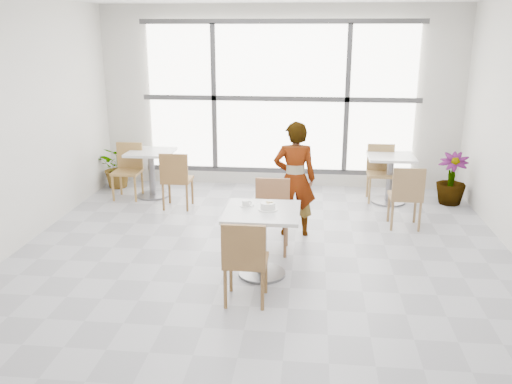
# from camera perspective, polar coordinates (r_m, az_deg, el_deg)

# --- Properties ---
(floor) EXTENTS (7.00, 7.00, 0.00)m
(floor) POSITION_cam_1_polar(r_m,az_deg,el_deg) (6.22, 0.29, -8.05)
(floor) COLOR #9E9EA5
(floor) RESTS_ON ground
(wall_back) EXTENTS (6.00, 0.00, 6.00)m
(wall_back) POSITION_cam_1_polar(r_m,az_deg,el_deg) (9.21, 2.53, 9.79)
(wall_back) COLOR silver
(wall_back) RESTS_ON ground
(wall_front) EXTENTS (6.00, 0.00, 6.00)m
(wall_front) POSITION_cam_1_polar(r_m,az_deg,el_deg) (2.46, -8.02, -10.22)
(wall_front) COLOR silver
(wall_front) RESTS_ON ground
(window) EXTENTS (4.60, 0.07, 2.52)m
(window) POSITION_cam_1_polar(r_m,az_deg,el_deg) (9.14, 2.51, 9.74)
(window) COLOR white
(window) RESTS_ON ground
(main_table) EXTENTS (0.80, 0.80, 0.75)m
(main_table) POSITION_cam_1_polar(r_m,az_deg,el_deg) (5.89, 0.63, -4.02)
(main_table) COLOR silver
(main_table) RESTS_ON ground
(chair_near) EXTENTS (0.42, 0.42, 0.87)m
(chair_near) POSITION_cam_1_polar(r_m,az_deg,el_deg) (5.27, -1.17, -6.85)
(chair_near) COLOR brown
(chair_near) RESTS_ON ground
(chair_far) EXTENTS (0.42, 0.42, 0.87)m
(chair_far) POSITION_cam_1_polar(r_m,az_deg,el_deg) (6.61, 1.66, -1.89)
(chair_far) COLOR #90603D
(chair_far) RESTS_ON ground
(oatmeal_bowl) EXTENTS (0.21, 0.21, 0.09)m
(oatmeal_bowl) POSITION_cam_1_polar(r_m,az_deg,el_deg) (5.81, 1.25, -1.48)
(oatmeal_bowl) COLOR white
(oatmeal_bowl) RESTS_ON main_table
(coffee_cup) EXTENTS (0.16, 0.13, 0.07)m
(coffee_cup) POSITION_cam_1_polar(r_m,az_deg,el_deg) (5.94, -1.06, -1.22)
(coffee_cup) COLOR white
(coffee_cup) RESTS_ON main_table
(person) EXTENTS (0.58, 0.41, 1.50)m
(person) POSITION_cam_1_polar(r_m,az_deg,el_deg) (7.02, 4.06, 1.34)
(person) COLOR black
(person) RESTS_ON ground
(bg_table_left) EXTENTS (0.70, 0.70, 0.75)m
(bg_table_left) POSITION_cam_1_polar(r_m,az_deg,el_deg) (8.87, -10.88, 2.57)
(bg_table_left) COLOR silver
(bg_table_left) RESTS_ON ground
(bg_table_right) EXTENTS (0.70, 0.70, 0.75)m
(bg_table_right) POSITION_cam_1_polar(r_m,az_deg,el_deg) (8.65, 13.84, 2.03)
(bg_table_right) COLOR white
(bg_table_right) RESTS_ON ground
(bg_chair_left_near) EXTENTS (0.42, 0.42, 0.87)m
(bg_chair_left_near) POSITION_cam_1_polar(r_m,az_deg,el_deg) (8.17, -8.38, 1.59)
(bg_chair_left_near) COLOR brown
(bg_chair_left_near) RESTS_ON ground
(bg_chair_left_far) EXTENTS (0.42, 0.42, 0.87)m
(bg_chair_left_far) POSITION_cam_1_polar(r_m,az_deg,el_deg) (8.92, -13.21, 2.61)
(bg_chair_left_far) COLOR #9E753D
(bg_chair_left_far) RESTS_ON ground
(bg_chair_right_near) EXTENTS (0.42, 0.42, 0.87)m
(bg_chair_right_near) POSITION_cam_1_polar(r_m,az_deg,el_deg) (7.54, 15.46, -0.13)
(bg_chair_right_near) COLOR olive
(bg_chair_right_near) RESTS_ON ground
(bg_chair_right_far) EXTENTS (0.42, 0.42, 0.87)m
(bg_chair_right_far) POSITION_cam_1_polar(r_m,az_deg,el_deg) (8.78, 12.91, 2.41)
(bg_chair_right_far) COLOR #A07B49
(bg_chair_right_far) RESTS_ON ground
(plant_left) EXTENTS (0.81, 0.77, 0.71)m
(plant_left) POSITION_cam_1_polar(r_m,az_deg,el_deg) (9.54, -14.16, 2.53)
(plant_left) COLOR #648749
(plant_left) RESTS_ON ground
(plant_right) EXTENTS (0.57, 0.57, 0.80)m
(plant_right) POSITION_cam_1_polar(r_m,az_deg,el_deg) (8.88, 19.77, 1.32)
(plant_right) COLOR #4C8448
(plant_right) RESTS_ON ground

